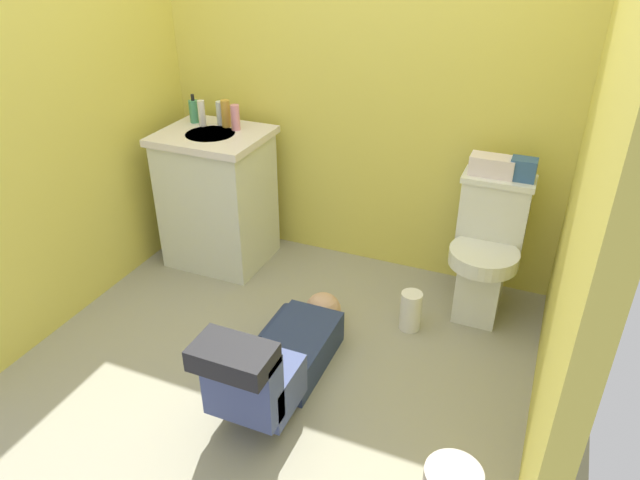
# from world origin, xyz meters

# --- Properties ---
(ground_plane) EXTENTS (2.84, 2.94, 0.04)m
(ground_plane) POSITION_xyz_m (0.00, 0.00, -0.02)
(ground_plane) COLOR gray
(wall_back) EXTENTS (2.50, 0.08, 2.40)m
(wall_back) POSITION_xyz_m (0.00, 1.01, 1.20)
(wall_back) COLOR #DBCD52
(wall_back) RESTS_ON ground_plane
(wall_left) EXTENTS (0.08, 1.94, 2.40)m
(wall_left) POSITION_xyz_m (-1.21, 0.00, 1.20)
(wall_left) COLOR #DBCD52
(wall_left) RESTS_ON ground_plane
(wall_right) EXTENTS (0.08, 1.94, 2.40)m
(wall_right) POSITION_xyz_m (1.21, 0.00, 1.20)
(wall_right) COLOR #DBCD52
(wall_right) RESTS_ON ground_plane
(toilet) EXTENTS (0.36, 0.46, 0.75)m
(toilet) POSITION_xyz_m (0.83, 0.70, 0.37)
(toilet) COLOR silver
(toilet) RESTS_ON ground_plane
(vanity_cabinet) EXTENTS (0.60, 0.52, 0.82)m
(vanity_cabinet) POSITION_xyz_m (-0.75, 0.63, 0.42)
(vanity_cabinet) COLOR silver
(vanity_cabinet) RESTS_ON ground_plane
(faucet) EXTENTS (0.02, 0.02, 0.10)m
(faucet) POSITION_xyz_m (-0.75, 0.77, 0.87)
(faucet) COLOR silver
(faucet) RESTS_ON vanity_cabinet
(person_plumber) EXTENTS (0.39, 1.06, 0.52)m
(person_plumber) POSITION_xyz_m (0.10, -0.29, 0.18)
(person_plumber) COLOR navy
(person_plumber) RESTS_ON ground_plane
(tissue_box) EXTENTS (0.22, 0.11, 0.10)m
(tissue_box) POSITION_xyz_m (0.78, 0.79, 0.80)
(tissue_box) COLOR silver
(tissue_box) RESTS_ON toilet
(toiletry_bag) EXTENTS (0.12, 0.09, 0.11)m
(toiletry_bag) POSITION_xyz_m (0.93, 0.79, 0.81)
(toiletry_bag) COLOR #33598C
(toiletry_bag) RESTS_ON toilet
(soap_dispenser) EXTENTS (0.06, 0.06, 0.17)m
(soap_dispenser) POSITION_xyz_m (-0.94, 0.75, 0.89)
(soap_dispenser) COLOR #428E64
(soap_dispenser) RESTS_ON vanity_cabinet
(bottle_white) EXTENTS (0.04, 0.04, 0.15)m
(bottle_white) POSITION_xyz_m (-0.86, 0.71, 0.89)
(bottle_white) COLOR white
(bottle_white) RESTS_ON vanity_cabinet
(bottle_clear) EXTENTS (0.05, 0.05, 0.14)m
(bottle_clear) POSITION_xyz_m (-0.77, 0.77, 0.89)
(bottle_clear) COLOR silver
(bottle_clear) RESTS_ON vanity_cabinet
(bottle_amber) EXTENTS (0.05, 0.05, 0.15)m
(bottle_amber) POSITION_xyz_m (-0.72, 0.75, 0.90)
(bottle_amber) COLOR gold
(bottle_amber) RESTS_ON vanity_cabinet
(bottle_pink) EXTENTS (0.05, 0.05, 0.14)m
(bottle_pink) POSITION_xyz_m (-0.64, 0.72, 0.89)
(bottle_pink) COLOR pink
(bottle_pink) RESTS_ON vanity_cabinet
(paper_towel_roll) EXTENTS (0.11, 0.11, 0.22)m
(paper_towel_roll) POSITION_xyz_m (0.53, 0.38, 0.11)
(paper_towel_roll) COLOR white
(paper_towel_roll) RESTS_ON ground_plane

